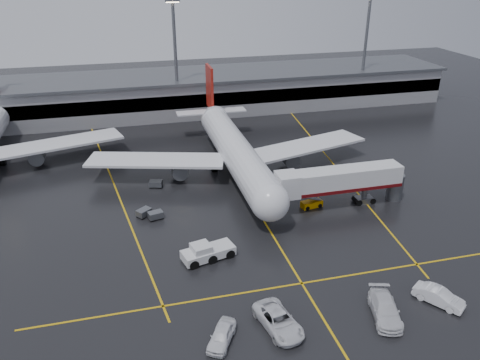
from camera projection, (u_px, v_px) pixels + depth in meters
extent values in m
plane|color=black|center=(249.00, 197.00, 72.80)|extent=(220.00, 220.00, 0.00)
cube|color=gold|center=(249.00, 197.00, 72.80)|extent=(0.25, 90.00, 0.02)
cube|color=gold|center=(302.00, 283.00, 53.50)|extent=(60.00, 0.25, 0.02)
cube|color=gold|center=(114.00, 184.00, 77.04)|extent=(9.99, 69.35, 0.02)
cube|color=gold|center=(331.00, 161.00, 85.64)|extent=(7.57, 69.64, 0.02)
cube|color=gray|center=(196.00, 93.00, 113.21)|extent=(120.00, 18.00, 8.00)
cube|color=black|center=(202.00, 101.00, 105.28)|extent=(120.00, 0.40, 3.00)
cube|color=#595B60|center=(195.00, 75.00, 111.39)|extent=(122.00, 19.00, 0.60)
cylinder|color=#595B60|center=(176.00, 63.00, 103.22)|extent=(0.70, 0.70, 25.00)
cube|color=#595B60|center=(172.00, 0.00, 97.84)|extent=(3.00, 1.20, 0.50)
cube|color=#FFE5B2|center=(172.00, 2.00, 97.96)|extent=(2.60, 0.90, 0.20)
cylinder|color=#595B60|center=(365.00, 53.00, 113.40)|extent=(0.70, 0.70, 25.00)
cylinder|color=silver|center=(237.00, 153.00, 78.04)|extent=(5.20, 36.00, 5.20)
sphere|color=silver|center=(270.00, 202.00, 62.25)|extent=(5.20, 5.20, 5.20)
cone|color=silver|center=(211.00, 112.00, 96.21)|extent=(4.94, 8.00, 4.94)
cube|color=maroon|center=(210.00, 87.00, 95.01)|extent=(0.50, 5.50, 8.50)
cube|color=silver|center=(211.00, 112.00, 96.12)|extent=(14.00, 3.00, 0.25)
cube|color=silver|center=(156.00, 160.00, 77.19)|extent=(22.80, 11.83, 0.40)
cube|color=silver|center=(306.00, 146.00, 83.08)|extent=(22.80, 11.83, 0.40)
cylinder|color=#595B60|center=(179.00, 168.00, 77.70)|extent=(2.60, 4.50, 2.60)
cylinder|color=#595B60|center=(289.00, 157.00, 82.00)|extent=(2.60, 4.50, 2.60)
cylinder|color=#595B60|center=(263.00, 213.00, 66.24)|extent=(0.56, 0.56, 2.00)
cylinder|color=#595B60|center=(214.00, 165.00, 81.30)|extent=(0.56, 0.56, 2.00)
cylinder|color=#595B60|center=(250.00, 162.00, 82.75)|extent=(0.56, 0.56, 2.00)
cylinder|color=black|center=(263.00, 216.00, 66.47)|extent=(0.40, 1.10, 1.10)
cylinder|color=black|center=(214.00, 168.00, 81.49)|extent=(1.00, 1.40, 1.40)
cylinder|color=black|center=(250.00, 164.00, 82.94)|extent=(1.00, 1.40, 1.40)
cube|color=silver|center=(58.00, 144.00, 84.09)|extent=(22.80, 11.83, 0.40)
cylinder|color=#595B60|center=(38.00, 155.00, 83.02)|extent=(2.60, 4.50, 2.60)
cylinder|color=#595B60|center=(2.00, 159.00, 83.77)|extent=(0.56, 0.56, 2.00)
cylinder|color=black|center=(3.00, 162.00, 83.96)|extent=(1.00, 1.40, 1.40)
cube|color=silver|center=(341.00, 179.00, 68.39)|extent=(18.00, 3.20, 3.00)
cube|color=#52080A|center=(341.00, 187.00, 68.94)|extent=(18.00, 3.30, 0.50)
cube|color=silver|center=(287.00, 185.00, 66.53)|extent=(3.00, 3.40, 3.30)
cylinder|color=#595B60|center=(364.00, 194.00, 70.52)|extent=(0.80, 0.80, 3.00)
cube|color=#595B60|center=(364.00, 200.00, 70.97)|extent=(2.60, 1.60, 0.90)
cylinder|color=#595B60|center=(395.00, 187.00, 71.44)|extent=(2.40, 2.40, 4.00)
cylinder|color=black|center=(357.00, 201.00, 70.72)|extent=(0.90, 1.80, 0.90)
cylinder|color=black|center=(370.00, 199.00, 71.22)|extent=(0.90, 1.80, 0.90)
cube|color=silver|center=(208.00, 253.00, 57.62)|extent=(6.80, 3.99, 1.09)
cube|color=silver|center=(201.00, 248.00, 56.85)|extent=(2.64, 2.64, 0.91)
cube|color=black|center=(201.00, 248.00, 56.85)|extent=(2.38, 2.38, 0.82)
cylinder|color=black|center=(190.00, 260.00, 56.75)|extent=(1.80, 2.94, 1.18)
cylinder|color=black|center=(208.00, 255.00, 57.76)|extent=(1.80, 2.94, 1.18)
cylinder|color=black|center=(226.00, 250.00, 58.77)|extent=(1.80, 2.94, 1.18)
cube|color=#D98B00|center=(312.00, 204.00, 69.74)|extent=(3.31, 1.79, 0.96)
cube|color=#595B60|center=(312.00, 198.00, 69.35)|extent=(3.11, 1.26, 1.09)
cylinder|color=black|center=(305.00, 207.00, 69.45)|extent=(0.84, 1.56, 0.61)
cylinder|color=black|center=(318.00, 204.00, 70.21)|extent=(0.84, 1.56, 0.61)
imported|color=silver|center=(279.00, 321.00, 46.70)|extent=(4.17, 6.91, 1.79)
imported|color=silver|center=(385.00, 309.00, 48.21)|extent=(4.24, 6.79, 1.83)
imported|color=white|center=(439.00, 297.00, 50.09)|extent=(4.44, 5.32, 1.71)
imported|color=white|center=(222.00, 335.00, 45.03)|extent=(3.97, 4.99, 1.59)
cube|color=#595B60|center=(156.00, 215.00, 66.43)|extent=(2.26, 1.75, 0.90)
cylinder|color=black|center=(152.00, 221.00, 65.88)|extent=(0.40, 0.20, 0.40)
cylinder|color=black|center=(162.00, 218.00, 66.58)|extent=(0.40, 0.20, 0.40)
cylinder|color=black|center=(149.00, 218.00, 66.68)|extent=(0.40, 0.20, 0.40)
cylinder|color=black|center=(160.00, 215.00, 67.37)|extent=(0.40, 0.20, 0.40)
cube|color=#595B60|center=(144.00, 212.00, 67.11)|extent=(2.37, 2.26, 0.90)
cylinder|color=black|center=(142.00, 218.00, 66.46)|extent=(0.40, 0.20, 0.40)
cylinder|color=black|center=(151.00, 214.00, 67.62)|extent=(0.40, 0.20, 0.40)
cylinder|color=black|center=(138.00, 216.00, 67.01)|extent=(0.40, 0.20, 0.40)
cylinder|color=black|center=(146.00, 212.00, 68.16)|extent=(0.40, 0.20, 0.40)
cube|color=#595B60|center=(156.00, 183.00, 75.65)|extent=(2.28, 1.79, 0.90)
cylinder|color=black|center=(150.00, 187.00, 75.41)|extent=(0.40, 0.20, 0.40)
cylinder|color=black|center=(161.00, 187.00, 75.38)|extent=(0.40, 0.20, 0.40)
cylinder|color=black|center=(152.00, 185.00, 76.32)|extent=(0.40, 0.20, 0.40)
cylinder|color=black|center=(162.00, 185.00, 76.29)|extent=(0.40, 0.20, 0.40)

